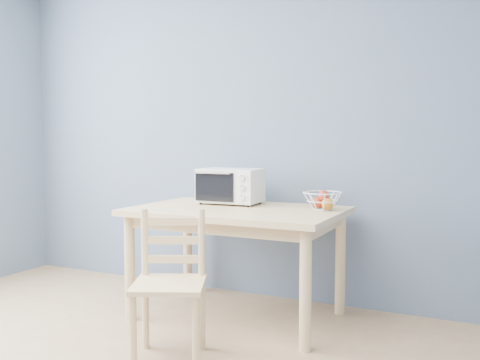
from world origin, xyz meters
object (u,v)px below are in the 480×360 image
at_px(fruit_basket, 323,200).
at_px(dining_chair, 170,286).
at_px(dining_table, 237,223).
at_px(toaster_oven, 228,185).

xyz_separation_m(fruit_basket, dining_chair, (-0.58, -0.95, -0.41)).
bearing_deg(dining_table, dining_chair, -91.91).
bearing_deg(toaster_oven, fruit_basket, -4.88).
xyz_separation_m(toaster_oven, dining_chair, (0.14, -0.98, -0.48)).
height_order(fruit_basket, dining_chair, fruit_basket).
bearing_deg(fruit_basket, dining_chair, -121.43).
distance_m(dining_table, dining_chair, 0.82).
distance_m(fruit_basket, dining_chair, 1.18).
distance_m(dining_table, fruit_basket, 0.60).
bearing_deg(toaster_oven, dining_chair, -84.22).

